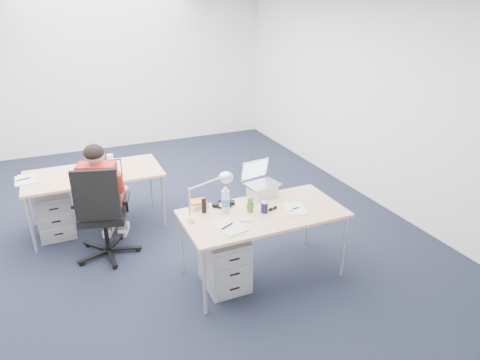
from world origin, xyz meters
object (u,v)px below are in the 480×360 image
at_px(silver_laptop, 262,180).
at_px(computer_mouse, 290,209).
at_px(can_koozie, 264,207).
at_px(bear_figurine, 250,204).
at_px(water_bottle, 226,200).
at_px(book_stack, 199,204).
at_px(seated_person, 104,196).
at_px(desk_near, 263,216).
at_px(desk_far, 94,176).
at_px(sunglasses, 273,209).
at_px(wireless_keyboard, 241,219).
at_px(office_chair, 105,231).
at_px(headphones, 223,204).
at_px(cordless_phone, 204,206).
at_px(drawer_pedestal_near, 224,261).
at_px(dark_laptop, 108,170).
at_px(far_cup, 110,159).
at_px(drawer_pedestal_far, 55,213).
at_px(desk_lamp, 204,197).

relative_size(silver_laptop, computer_mouse, 3.96).
bearing_deg(can_koozie, bear_figurine, 150.00).
xyz_separation_m(water_bottle, book_stack, (-0.22, 0.19, -0.09)).
distance_m(seated_person, silver_laptop, 1.77).
bearing_deg(desk_near, bear_figurine, 150.61).
height_order(desk_far, water_bottle, water_bottle).
xyz_separation_m(seated_person, sunglasses, (1.49, -1.18, 0.09)).
bearing_deg(water_bottle, wireless_keyboard, -72.27).
xyz_separation_m(office_chair, headphones, (1.13, -0.71, 0.43)).
height_order(water_bottle, cordless_phone, water_bottle).
relative_size(wireless_keyboard, book_stack, 1.43).
xyz_separation_m(bear_figurine, cordless_phone, (-0.43, 0.16, -0.00)).
relative_size(desk_near, drawer_pedestal_near, 2.91).
xyz_separation_m(dark_laptop, far_cup, (0.09, 0.53, -0.05)).
bearing_deg(silver_laptop, book_stack, 170.23).
bearing_deg(drawer_pedestal_far, computer_mouse, -40.35).
xyz_separation_m(drawer_pedestal_far, sunglasses, (2.03, -1.77, 0.47)).
distance_m(seated_person, far_cup, 0.86).
relative_size(drawer_pedestal_near, book_stack, 3.21).
height_order(headphones, dark_laptop, dark_laptop).
distance_m(desk_near, silver_laptop, 0.45).
relative_size(computer_mouse, water_bottle, 0.36).
height_order(office_chair, drawer_pedestal_far, office_chair).
relative_size(seated_person, cordless_phone, 8.45).
height_order(desk_near, cordless_phone, cordless_phone).
height_order(drawer_pedestal_near, computer_mouse, computer_mouse).
bearing_deg(office_chair, silver_laptop, -7.94).
height_order(office_chair, book_stack, office_chair).
bearing_deg(drawer_pedestal_far, dark_laptop, -24.84).
relative_size(desk_far, drawer_pedestal_far, 2.91).
bearing_deg(water_bottle, far_cup, 114.70).
height_order(seated_person, drawer_pedestal_near, seated_person).
xyz_separation_m(silver_laptop, bear_figurine, (-0.27, -0.29, -0.10)).
height_order(silver_laptop, wireless_keyboard, silver_laptop).
distance_m(cordless_phone, sunglasses, 0.69).
distance_m(desk_far, book_stack, 1.65).
bearing_deg(can_koozie, silver_laptop, 67.18).
bearing_deg(desk_lamp, far_cup, 98.08).
height_order(drawer_pedestal_far, dark_laptop, dark_laptop).
bearing_deg(sunglasses, computer_mouse, -39.32).
height_order(wireless_keyboard, headphones, headphones).
bearing_deg(drawer_pedestal_far, silver_laptop, -34.40).
xyz_separation_m(desk_far, book_stack, (0.87, -1.40, 0.09)).
height_order(cordless_phone, desk_lamp, desk_lamp).
distance_m(office_chair, book_stack, 1.19).
xyz_separation_m(desk_far, wireless_keyboard, (1.16, -1.81, 0.05)).
distance_m(computer_mouse, far_cup, 2.54).
relative_size(desk_far, cordless_phone, 10.45).
bearing_deg(seated_person, drawer_pedestal_far, 152.81).
xyz_separation_m(can_koozie, desk_lamp, (-0.59, 0.11, 0.18)).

